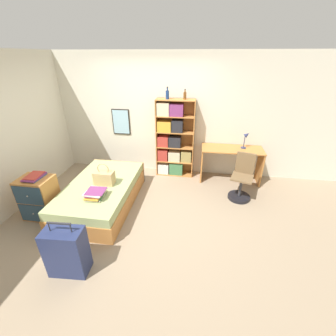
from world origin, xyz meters
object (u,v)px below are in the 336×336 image
Objects in this scene: desk at (231,158)px; desk_chair at (241,184)px; bottle_green at (167,94)px; bottle_brown at (185,95)px; book_stack_on_bed at (96,194)px; bookcase at (172,141)px; handbag at (104,177)px; suitcase at (67,252)px; desk_lamp at (246,137)px; magazine_pile_on_dresser at (34,177)px; dresser at (39,198)px; bed at (102,193)px.

desk is 1.42× the size of desk_chair.
bottle_green is 0.35m from bottle_brown.
bookcase reaches higher than book_stack_on_bed.
handbag is 1.47m from suitcase.
magazine_pile_on_dresser is at bearing -153.34° from desk_lamp.
book_stack_on_bed is at bearing -143.40° from desk.
bookcase is at bearing 179.32° from bottle_brown.
bookcase is at bearing 151.35° from desk_chair.
bookcase is at bearing 60.99° from book_stack_on_bed.
dresser is at bearing -153.00° from desk_lamp.
suitcase reaches higher than magazine_pile_on_dresser.
desk_lamp is at bearing 26.66° from magazine_pile_on_dresser.
desk is at bearing 29.03° from handbag.
handbag is at bearing -166.09° from desk_chair.
bottle_brown reaches higher than book_stack_on_bed.
desk_lamp reaches higher than magazine_pile_on_dresser.
desk_lamp is (1.64, -0.03, -0.80)m from bottle_green.
desk_lamp is (3.54, 1.81, 0.63)m from dresser.
desk_lamp is at bearing -2.23° from bottle_brown.
suitcase is at bearing -43.34° from magazine_pile_on_dresser.
book_stack_on_bed is 2.85m from desk.
bottle_brown is (1.27, 1.39, 1.21)m from handbag.
handbag reaches higher than magazine_pile_on_dresser.
handbag is 0.23× the size of bookcase.
bottle_brown is 1.52m from desk_lamp.
bookcase is at bearing 178.02° from desk_lamp.
desk_chair reaches higher than bed.
bottle_brown is (1.18, 2.84, 1.45)m from suitcase.
bottle_green reaches higher than bookcase.
suitcase reaches higher than desk.
desk_lamp is at bearing -1.07° from bottle_green.
book_stack_on_bed is 2.09m from bookcase.
bed is 2.65× the size of dresser.
bookcase is at bearing 175.01° from desk.
desk is (1.39, -0.09, -1.27)m from bottle_green.
bottle_brown is at bearing 55.43° from book_stack_on_bed.
book_stack_on_bed is 0.22× the size of bookcase.
suitcase is 3.14m from desk_chair.
bottle_green is 0.65× the size of desk_lamp.
handbag is 1.18× the size of magazine_pile_on_dresser.
book_stack_on_bed is at bearing -119.01° from bookcase.
desk_chair is at bearing 40.84° from suitcase.
suitcase is 3.40m from bottle_brown.
bed is 0.36m from handbag.
bottle_brown is at bearing 39.51° from dresser.
bottle_green is at bearing 44.02° from dresser.
magazine_pile_on_dresser is 0.20× the size of bookcase.
suitcase is at bearing -86.43° from book_stack_on_bed.
bottle_green is 1.88m from desk.
dresser is at bearing -152.05° from desk.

